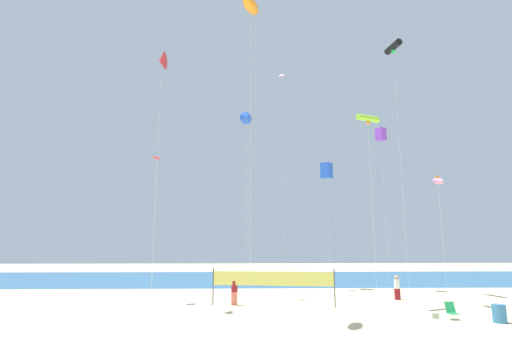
# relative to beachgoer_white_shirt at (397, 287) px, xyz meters

# --- Properties ---
(ground_plane) EXTENTS (120.00, 120.00, 0.00)m
(ground_plane) POSITION_rel_beachgoer_white_shirt_xyz_m (-8.68, -11.50, -0.91)
(ground_plane) COLOR beige
(ocean_band) EXTENTS (120.00, 20.00, 0.01)m
(ocean_band) POSITION_rel_beachgoer_white_shirt_xyz_m (-8.68, 17.24, -0.91)
(ocean_band) COLOR #28608C
(ocean_band) RESTS_ON ground
(beachgoer_white_shirt) EXTENTS (0.39, 0.39, 1.71)m
(beachgoer_white_shirt) POSITION_rel_beachgoer_white_shirt_xyz_m (0.00, 0.00, 0.00)
(beachgoer_white_shirt) COLOR maroon
(beachgoer_white_shirt) RESTS_ON ground
(beachgoer_maroon_shirt) EXTENTS (0.42, 0.42, 1.85)m
(beachgoer_maroon_shirt) POSITION_rel_beachgoer_white_shirt_xyz_m (-11.67, -2.07, 0.08)
(beachgoer_maroon_shirt) COLOR #EA7260
(beachgoer_maroon_shirt) RESTS_ON ground
(folding_beach_chair) EXTENTS (0.52, 0.65, 0.89)m
(folding_beach_chair) POSITION_rel_beachgoer_white_shirt_xyz_m (0.18, -7.29, -0.45)
(folding_beach_chair) COLOR #1E8C4C
(folding_beach_chair) RESTS_ON ground
(trash_barrel) EXTENTS (0.68, 0.68, 0.91)m
(trash_barrel) POSITION_rel_beachgoer_white_shirt_xyz_m (2.15, -8.32, -0.46)
(trash_barrel) COLOR teal
(trash_barrel) RESTS_ON ground
(volleyball_net) EXTENTS (7.92, 1.28, 2.40)m
(volleyball_net) POSITION_rel_beachgoer_white_shirt_xyz_m (-9.16, -2.63, 0.72)
(volleyball_net) COLOR #4C4C51
(volleyball_net) RESTS_ON ground
(beach_handbag) EXTENTS (0.34, 0.17, 0.28)m
(beach_handbag) POSITION_rel_beachgoer_white_shirt_xyz_m (-0.61, -7.04, -0.77)
(beach_handbag) COLOR #99B28C
(beach_handbag) RESTS_ON ground
(kite_blue_box) EXTENTS (1.23, 1.23, 11.36)m
(kite_blue_box) POSITION_rel_beachgoer_white_shirt_xyz_m (-3.38, 6.99, 9.74)
(kite_blue_box) COLOR silver
(kite_blue_box) RESTS_ON ground
(kite_pink_inflatable) EXTENTS (0.48, 1.35, 8.57)m
(kite_pink_inflatable) POSITION_rel_beachgoer_white_shirt_xyz_m (2.28, -2.72, 7.29)
(kite_pink_inflatable) COLOR silver
(kite_pink_inflatable) RESTS_ON ground
(kite_blue_delta) EXTENTS (1.11, 0.78, 14.36)m
(kite_blue_delta) POSITION_rel_beachgoer_white_shirt_xyz_m (-10.87, 1.01, 12.90)
(kite_blue_delta) COLOR silver
(kite_blue_delta) RESTS_ON ground
(kite_black_tube) EXTENTS (0.97, 2.05, 21.54)m
(kite_black_tube) POSITION_rel_beachgoer_white_shirt_xyz_m (2.17, 3.27, 20.25)
(kite_black_tube) COLOR silver
(kite_black_tube) RESTS_ON ground
(kite_red_delta) EXTENTS (0.52, 1.21, 16.89)m
(kite_red_delta) POSITION_rel_beachgoer_white_shirt_xyz_m (-16.73, -3.77, 15.35)
(kite_red_delta) COLOR silver
(kite_red_delta) RESTS_ON ground
(kite_red_diamond) EXTENTS (0.94, 0.94, 10.32)m
(kite_red_diamond) POSITION_rel_beachgoer_white_shirt_xyz_m (-17.40, -0.95, 9.12)
(kite_red_diamond) COLOR silver
(kite_red_diamond) RESTS_ON ground
(kite_violet_box) EXTENTS (1.00, 1.00, 14.42)m
(kite_violet_box) POSITION_rel_beachgoer_white_shirt_xyz_m (1.49, 5.74, 12.90)
(kite_violet_box) COLOR silver
(kite_violet_box) RESTS_ON ground
(kite_orange_inflatable) EXTENTS (1.39, 2.23, 18.61)m
(kite_orange_inflatable) POSITION_rel_beachgoer_white_shirt_xyz_m (-10.71, -7.65, 17.12)
(kite_orange_inflatable) COLOR silver
(kite_orange_inflatable) RESTS_ON ground
(kite_lime_tube) EXTENTS (1.74, 1.06, 12.67)m
(kite_lime_tube) POSITION_rel_beachgoer_white_shirt_xyz_m (-2.59, -3.39, 11.49)
(kite_lime_tube) COLOR silver
(kite_lime_tube) RESTS_ON ground
(kite_pink_diamond) EXTENTS (0.89, 0.89, 20.13)m
(kite_pink_diamond) POSITION_rel_beachgoer_white_shirt_xyz_m (-7.57, 6.73, 18.58)
(kite_pink_diamond) COLOR silver
(kite_pink_diamond) RESTS_ON ground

